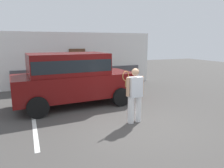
{
  "coord_description": "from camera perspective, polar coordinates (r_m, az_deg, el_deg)",
  "views": [
    {
      "loc": [
        -2.83,
        -5.42,
        2.47
      ],
      "look_at": [
        -0.15,
        1.2,
        1.05
      ],
      "focal_mm": 33.99,
      "sensor_mm": 36.0,
      "label": 1
    }
  ],
  "objects": [
    {
      "name": "ground_plane",
      "position": [
        6.6,
        5.23,
        -10.8
      ],
      "size": [
        40.0,
        40.0,
        0.0
      ],
      "primitive_type": "plane",
      "color": "#423F3D"
    },
    {
      "name": "parking_stripe_0",
      "position": [
        7.35,
        -20.3,
        -9.11
      ],
      "size": [
        0.12,
        4.4,
        0.01
      ],
      "primitive_type": "cube",
      "color": "silver",
      "rests_on": "ground_plane"
    },
    {
      "name": "house_frontage",
      "position": [
        12.23,
        -8.63,
        6.12
      ],
      "size": [
        8.68,
        0.4,
        2.99
      ],
      "color": "white",
      "rests_on": "ground_plane"
    },
    {
      "name": "parked_suv",
      "position": [
        8.41,
        -10.71,
        1.99
      ],
      "size": [
        4.72,
        2.41,
        2.05
      ],
      "rotation": [
        0.0,
        0.0,
        0.07
      ],
      "color": "#590C0C",
      "rests_on": "ground_plane"
    },
    {
      "name": "tennis_player_man",
      "position": [
        6.52,
        6.13,
        -2.86
      ],
      "size": [
        0.76,
        0.32,
        1.7
      ],
      "rotation": [
        0.0,
        0.0,
        3.28
      ],
      "color": "white",
      "rests_on": "ground_plane"
    },
    {
      "name": "potted_plant_by_porch",
      "position": [
        12.45,
        3.91,
        1.94
      ],
      "size": [
        0.63,
        0.63,
        0.83
      ],
      "color": "brown",
      "rests_on": "ground_plane"
    }
  ]
}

